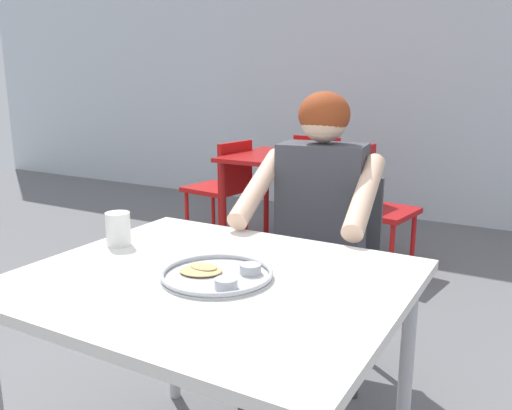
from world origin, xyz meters
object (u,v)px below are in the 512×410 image
Objects in this scene: table_foreground at (213,301)px; chair_foreground at (328,257)px; chair_red_right at (372,200)px; drinking_cup at (118,228)px; chair_red_far at (322,176)px; table_background_red at (291,169)px; thali_tray at (218,274)px; chair_red_left at (223,184)px; diner_foreground at (315,219)px.

chair_foreground is at bearing 91.72° from table_foreground.
chair_foreground is 1.34m from chair_red_right.
chair_red_right reaches higher than table_foreground.
drinking_cup is 2.83m from chair_red_far.
drinking_cup is 0.12× the size of table_background_red.
table_foreground is 1.25× the size of chair_red_right.
chair_red_far reaches higher than thali_tray.
chair_red_far is (-0.86, 2.86, -0.17)m from table_foreground.
table_background_red is 0.61m from chair_red_left.
diner_foreground reaches higher than table_background_red.
chair_red_right is (-0.25, 2.26, -0.18)m from table_foreground.
diner_foreground reaches higher than chair_red_far.
thali_tray is at bearing -68.85° from table_background_red.
chair_red_left is 0.97× the size of chair_red_far.
chair_red_left reaches higher than table_background_red.
drinking_cup is 2.25m from table_background_red.
diner_foreground reaches higher than drinking_cup.
diner_foreground is 1.52× the size of chair_red_left.
chair_red_right is at bearing 85.37° from drinking_cup.
diner_foreground is 1.39× the size of table_background_red.
drinking_cup is at bearing 169.10° from table_foreground.
chair_red_left is at bearing 122.41° from table_foreground.
diner_foreground is (0.42, 0.64, -0.06)m from drinking_cup.
chair_red_far is at bearing 113.41° from chair_foreground.
table_background_red is (-0.83, 1.34, 0.13)m from chair_foreground.
thali_tray is 2.73m from chair_red_left.
chair_red_right is at bearing -44.48° from chair_red_far.
thali_tray is 2.46m from table_background_red.
table_background_red is 1.05× the size of chair_red_right.
chair_foreground is at bearing -58.17° from table_background_red.
drinking_cup is (-0.42, 0.08, 0.14)m from table_foreground.
chair_red_right reaches higher than thali_tray.
thali_tray is 0.38× the size of chair_red_left.
thali_tray is at bearing -87.79° from diner_foreground.
drinking_cup is 0.09× the size of diner_foreground.
table_foreground is at bearing -89.70° from diner_foreground.
chair_red_right is (-0.24, 1.54, -0.25)m from diner_foreground.
chair_red_right is 0.86m from chair_red_far.
chair_red_left is at bearing -135.07° from chair_red_far.
table_background_red is 1.09× the size of chair_red_left.
diner_foreground reaches higher than thali_tray.
drinking_cup reaches higher than table_background_red.
diner_foreground is at bearing 56.78° from drinking_cup.
chair_red_far is at bearing 135.52° from chair_red_right.
drinking_cup is at bearing -123.22° from diner_foreground.
chair_red_left is (-1.47, 2.29, -0.28)m from thali_tray.
chair_foreground reaches higher than chair_red_left.
chair_foreground reaches higher than thali_tray.
chair_foreground is 0.70× the size of diner_foreground.
chair_foreground is (-0.05, 0.95, -0.24)m from thali_tray.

